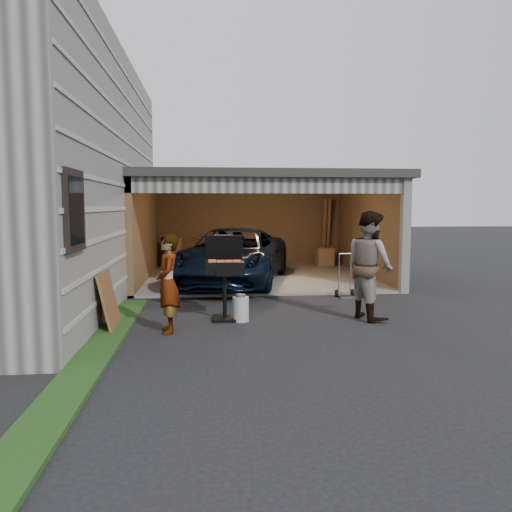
# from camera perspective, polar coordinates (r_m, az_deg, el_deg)

# --- Properties ---
(ground) EXTENTS (80.00, 80.00, 0.00)m
(ground) POSITION_cam_1_polar(r_m,az_deg,el_deg) (7.99, -0.36, -9.19)
(ground) COLOR black
(ground) RESTS_ON ground
(groundcover_strip) EXTENTS (0.50, 8.00, 0.06)m
(groundcover_strip) POSITION_cam_1_polar(r_m,az_deg,el_deg) (7.16, -18.17, -11.02)
(groundcover_strip) COLOR #193814
(groundcover_strip) RESTS_ON ground
(garage) EXTENTS (6.80, 6.30, 2.90)m
(garage) POSITION_cam_1_polar(r_m,az_deg,el_deg) (14.56, 0.20, 5.01)
(garage) COLOR #605E59
(garage) RESTS_ON ground
(minivan) EXTENTS (3.56, 5.54, 1.42)m
(minivan) POSITION_cam_1_polar(r_m,az_deg,el_deg) (12.98, -2.59, -0.22)
(minivan) COLOR black
(minivan) RESTS_ON ground
(woman) EXTENTS (0.45, 0.63, 1.62)m
(woman) POSITION_cam_1_polar(r_m,az_deg,el_deg) (8.22, -10.06, -3.11)
(woman) COLOR silver
(woman) RESTS_ON ground
(man) EXTENTS (0.99, 1.13, 1.97)m
(man) POSITION_cam_1_polar(r_m,az_deg,el_deg) (9.32, 12.87, -1.02)
(man) COLOR #3D2818
(man) RESTS_ON ground
(bbq_grill) EXTENTS (0.69, 0.60, 1.53)m
(bbq_grill) POSITION_cam_1_polar(r_m,az_deg,el_deg) (8.99, -3.62, -1.62)
(bbq_grill) COLOR black
(bbq_grill) RESTS_ON ground
(propane_tank) EXTENTS (0.33, 0.33, 0.44)m
(propane_tank) POSITION_cam_1_polar(r_m,az_deg,el_deg) (8.98, -1.76, -6.09)
(propane_tank) COLOR beige
(propane_tank) RESTS_ON ground
(plywood_panel) EXTENTS (0.24, 0.88, 0.97)m
(plywood_panel) POSITION_cam_1_polar(r_m,az_deg,el_deg) (8.68, -16.42, -4.95)
(plywood_panel) COLOR brown
(plywood_panel) RESTS_ON ground
(hand_truck) EXTENTS (0.43, 0.33, 1.01)m
(hand_truck) POSITION_cam_1_polar(r_m,az_deg,el_deg) (11.48, 10.16, -3.69)
(hand_truck) COLOR slate
(hand_truck) RESTS_ON ground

